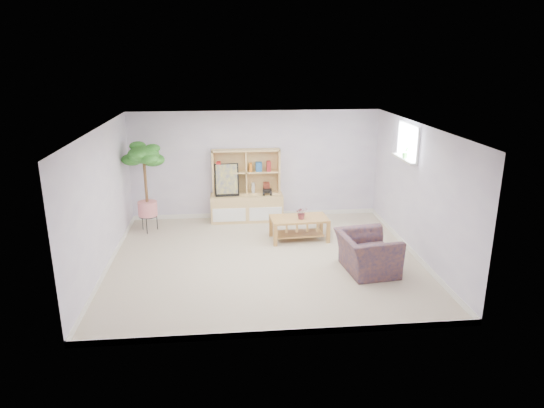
{
  "coord_description": "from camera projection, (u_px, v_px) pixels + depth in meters",
  "views": [
    {
      "loc": [
        -0.67,
        -8.03,
        3.54
      ],
      "look_at": [
        0.13,
        0.1,
        1.02
      ],
      "focal_mm": 32.0,
      "sensor_mm": 36.0,
      "label": 1
    }
  ],
  "objects": [
    {
      "name": "ceiling",
      "position": [
        265.0,
        127.0,
        8.04
      ],
      "size": [
        5.5,
        5.0,
        0.01
      ],
      "primitive_type": "cube",
      "color": "silver",
      "rests_on": "walls"
    },
    {
      "name": "floor",
      "position": [
        265.0,
        260.0,
        8.74
      ],
      "size": [
        5.5,
        5.0,
        0.01
      ],
      "primitive_type": "cube",
      "color": "#C0AF98",
      "rests_on": "ground"
    },
    {
      "name": "storage_unit",
      "position": [
        246.0,
        186.0,
        10.62
      ],
      "size": [
        1.58,
        0.53,
        1.58
      ],
      "primitive_type": null,
      "color": "tan",
      "rests_on": "floor"
    },
    {
      "name": "table_plant",
      "position": [
        302.0,
        213.0,
        9.48
      ],
      "size": [
        0.24,
        0.21,
        0.25
      ],
      "primitive_type": "imported",
      "rotation": [
        0.0,
        0.0,
        0.04
      ],
      "color": "#2A5A27",
      "rests_on": "coffee_table"
    },
    {
      "name": "toy_truck",
      "position": [
        267.0,
        192.0,
        10.64
      ],
      "size": [
        0.3,
        0.21,
        0.15
      ],
      "primitive_type": null,
      "rotation": [
        0.0,
        0.0,
        -0.07
      ],
      "color": "black",
      "rests_on": "storage_unit"
    },
    {
      "name": "poster",
      "position": [
        227.0,
        180.0,
        10.48
      ],
      "size": [
        0.52,
        0.14,
        0.72
      ],
      "primitive_type": null,
      "rotation": [
        0.0,
        0.0,
        0.05
      ],
      "color": "yellow",
      "rests_on": "storage_unit"
    },
    {
      "name": "coffee_table",
      "position": [
        299.0,
        229.0,
        9.66
      ],
      "size": [
        1.16,
        0.68,
        0.46
      ],
      "primitive_type": null,
      "rotation": [
        0.0,
        0.0,
        0.06
      ],
      "color": "#AD8148",
      "rests_on": "floor"
    },
    {
      "name": "window_sill",
      "position": [
        404.0,
        159.0,
        9.07
      ],
      "size": [
        0.14,
        1.0,
        0.04
      ],
      "primitive_type": "cube",
      "color": "white",
      "rests_on": "walls"
    },
    {
      "name": "walls",
      "position": [
        265.0,
        196.0,
        8.39
      ],
      "size": [
        5.51,
        5.01,
        2.4
      ],
      "color": "silver",
      "rests_on": "floor"
    },
    {
      "name": "floor_tree",
      "position": [
        146.0,
        188.0,
        9.91
      ],
      "size": [
        0.92,
        0.92,
        1.88
      ],
      "primitive_type": null,
      "rotation": [
        0.0,
        0.0,
        0.43
      ],
      "color": "#24691E",
      "rests_on": "floor"
    },
    {
      "name": "window",
      "position": [
        409.0,
        142.0,
        8.98
      ],
      "size": [
        0.1,
        0.98,
        0.68
      ],
      "primitive_type": null,
      "color": "white",
      "rests_on": "walls"
    },
    {
      "name": "armchair",
      "position": [
        367.0,
        250.0,
        8.2
      ],
      "size": [
        1.0,
        1.12,
        0.76
      ],
      "primitive_type": "imported",
      "rotation": [
        0.0,
        0.0,
        1.68
      ],
      "color": "#1A224C",
      "rests_on": "floor"
    },
    {
      "name": "baseboard",
      "position": [
        265.0,
        257.0,
        8.73
      ],
      "size": [
        5.5,
        5.0,
        0.1
      ],
      "primitive_type": null,
      "color": "white",
      "rests_on": "floor"
    },
    {
      "name": "sill_plant",
      "position": [
        405.0,
        152.0,
        9.0
      ],
      "size": [
        0.14,
        0.12,
        0.22
      ],
      "primitive_type": "imported",
      "rotation": [
        0.0,
        0.0,
        0.18
      ],
      "color": "#24691E",
      "rests_on": "window_sill"
    }
  ]
}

